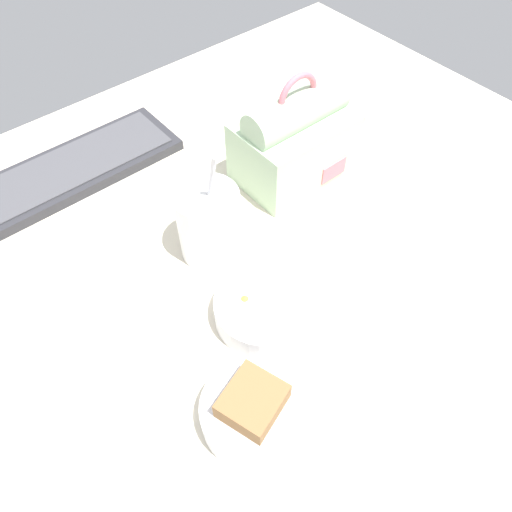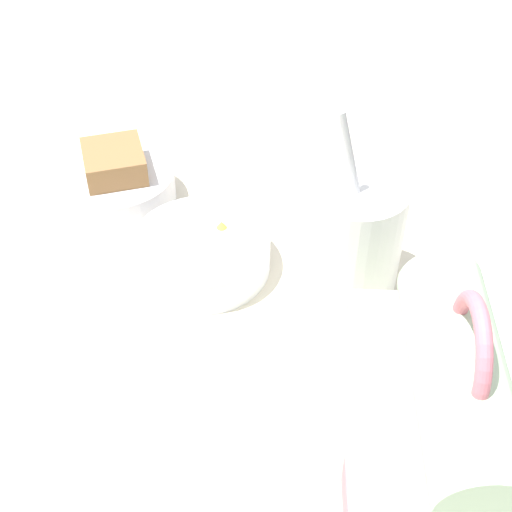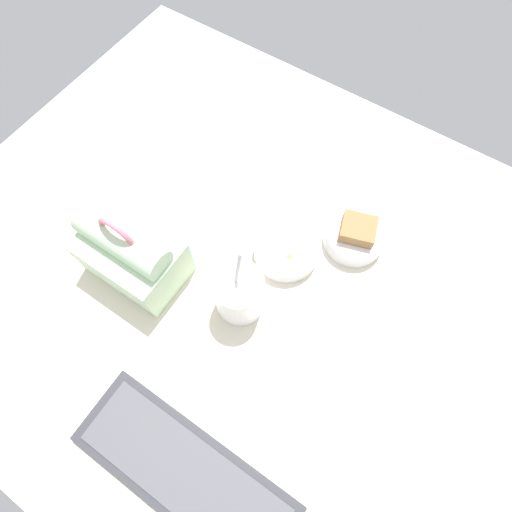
{
  "view_description": "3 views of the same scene",
  "coord_description": "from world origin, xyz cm",
  "px_view_note": "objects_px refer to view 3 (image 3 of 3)",
  "views": [
    {
      "loc": [
        -25.94,
        -35.08,
        61.8
      ],
      "look_at": [
        1.84,
        -1.73,
        7.0
      ],
      "focal_mm": 35.0,
      "sensor_mm": 36.0,
      "label": 1
    },
    {
      "loc": [
        49.92,
        0.34,
        50.99
      ],
      "look_at": [
        1.84,
        -1.73,
        7.0
      ],
      "focal_mm": 50.0,
      "sensor_mm": 36.0,
      "label": 2
    },
    {
      "loc": [
        -15.6,
        24.68,
        77.95
      ],
      "look_at": [
        1.84,
        -1.73,
        7.0
      ],
      "focal_mm": 28.0,
      "sensor_mm": 36.0,
      "label": 3
    }
  ],
  "objects_px": {
    "lunch_bag": "(131,254)",
    "bento_bowl_sandwich": "(355,235)",
    "bento_bowl_snacks": "(286,249)",
    "keyboard": "(185,472)",
    "soup_cup": "(240,294)"
  },
  "relations": [
    {
      "from": "keyboard",
      "to": "soup_cup",
      "type": "height_order",
      "value": "soup_cup"
    },
    {
      "from": "soup_cup",
      "to": "bento_bowl_sandwich",
      "type": "height_order",
      "value": "soup_cup"
    },
    {
      "from": "keyboard",
      "to": "bento_bowl_snacks",
      "type": "bearing_deg",
      "value": -80.49
    },
    {
      "from": "soup_cup",
      "to": "lunch_bag",
      "type": "bearing_deg",
      "value": 13.12
    },
    {
      "from": "lunch_bag",
      "to": "bento_bowl_snacks",
      "type": "height_order",
      "value": "lunch_bag"
    },
    {
      "from": "keyboard",
      "to": "lunch_bag",
      "type": "height_order",
      "value": "lunch_bag"
    },
    {
      "from": "lunch_bag",
      "to": "bento_bowl_sandwich",
      "type": "height_order",
      "value": "lunch_bag"
    },
    {
      "from": "lunch_bag",
      "to": "bento_bowl_sandwich",
      "type": "xyz_separation_m",
      "value": [
        -0.33,
        -0.3,
        -0.05
      ]
    },
    {
      "from": "bento_bowl_sandwich",
      "to": "bento_bowl_snacks",
      "type": "distance_m",
      "value": 0.15
    },
    {
      "from": "bento_bowl_sandwich",
      "to": "bento_bowl_snacks",
      "type": "xyz_separation_m",
      "value": [
        0.1,
        0.1,
        -0.0
      ]
    },
    {
      "from": "bento_bowl_sandwich",
      "to": "lunch_bag",
      "type": "bearing_deg",
      "value": 41.48
    },
    {
      "from": "lunch_bag",
      "to": "bento_bowl_snacks",
      "type": "xyz_separation_m",
      "value": [
        -0.23,
        -0.19,
        -0.05
      ]
    },
    {
      "from": "keyboard",
      "to": "bento_bowl_sandwich",
      "type": "distance_m",
      "value": 0.54
    },
    {
      "from": "keyboard",
      "to": "soup_cup",
      "type": "distance_m",
      "value": 0.31
    },
    {
      "from": "soup_cup",
      "to": "bento_bowl_snacks",
      "type": "bearing_deg",
      "value": -96.24
    }
  ]
}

